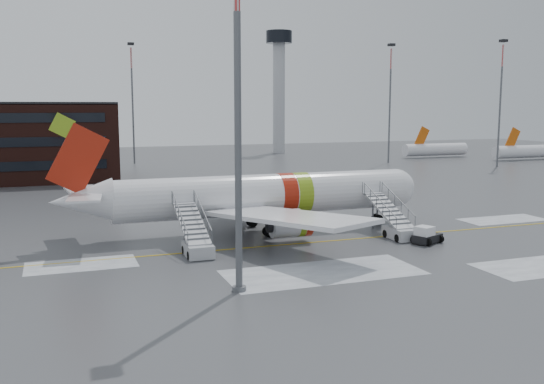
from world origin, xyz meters
name	(u,v)px	position (x,y,z in m)	size (l,w,h in m)	color
ground	(337,238)	(0.00, 0.00, 0.00)	(260.00, 260.00, 0.00)	#494C4F
airliner	(255,196)	(-6.12, 4.90, 3.42)	(35.03, 32.97, 11.18)	white
airstair_fwd	(396,226)	(5.01, -1.63, 1.06)	(2.05, 7.70, 3.48)	#ADAFB4
airstair_aft	(196,241)	(-13.27, -1.63, 1.06)	(2.05, 7.70, 3.48)	#ACAEB4
pushback_tug	(426,236)	(6.17, -4.63, 0.67)	(3.01, 2.69, 1.52)	black
light_mast_near	(238,110)	(-12.83, -12.09, 11.43)	(1.20, 1.20, 21.86)	#595B60
control_tower	(279,77)	(30.00, 95.00, 18.75)	(6.40, 6.40, 30.00)	#B2B5BA
light_mast_far_ne	(390,96)	(42.00, 62.00, 13.84)	(1.20, 1.20, 24.25)	#595B60
light_mast_far_n	(132,95)	(-8.00, 78.00, 13.84)	(1.20, 1.20, 24.25)	#595B60
light_mast_far_e	(501,95)	(58.00, 48.00, 13.84)	(1.20, 1.20, 24.25)	#595B60
distant_aircraft	(464,159)	(62.50, 64.00, 0.00)	(35.00, 18.00, 8.00)	#D8590C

